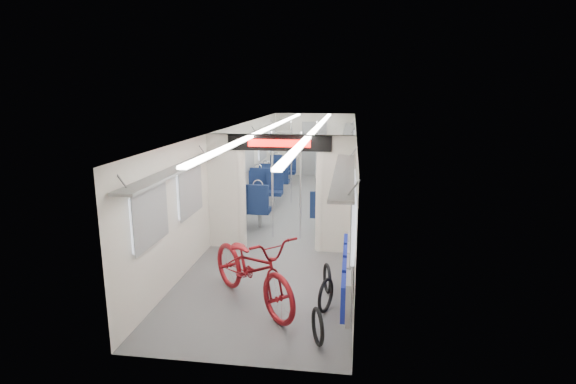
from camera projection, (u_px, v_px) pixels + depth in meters
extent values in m
plane|color=#515456|center=(293.00, 220.00, 11.05)|extent=(12.00, 12.00, 0.00)
cube|color=silver|center=(235.00, 173.00, 10.99)|extent=(0.02, 12.00, 2.30)
cube|color=silver|center=(354.00, 176.00, 10.59)|extent=(0.02, 12.00, 2.30)
cube|color=silver|center=(314.00, 145.00, 16.58)|extent=(2.90, 0.02, 2.30)
cube|color=silver|center=(224.00, 273.00, 5.00)|extent=(2.90, 0.02, 2.30)
cube|color=silver|center=(293.00, 126.00, 10.53)|extent=(2.90, 12.00, 0.02)
cube|color=white|center=(270.00, 127.00, 10.62)|extent=(0.12, 11.40, 0.04)
cube|color=white|center=(317.00, 128.00, 10.47)|extent=(0.12, 11.40, 0.04)
cube|color=silver|center=(225.00, 198.00, 9.05)|extent=(0.65, 0.18, 2.00)
cube|color=silver|center=(337.00, 202.00, 8.74)|extent=(0.65, 0.18, 2.00)
cube|color=silver|center=(280.00, 142.00, 8.64)|extent=(2.90, 0.18, 0.30)
cylinder|color=silver|center=(241.00, 199.00, 9.00)|extent=(0.20, 0.20, 2.00)
cylinder|color=silver|center=(321.00, 202.00, 8.78)|extent=(0.20, 0.20, 2.00)
cube|color=black|center=(279.00, 143.00, 8.53)|extent=(2.00, 0.03, 0.30)
cube|color=#FF0C07|center=(279.00, 143.00, 8.51)|extent=(1.20, 0.02, 0.14)
cube|color=silver|center=(149.00, 217.00, 6.30)|extent=(0.04, 1.00, 0.75)
cube|color=silver|center=(353.00, 225.00, 5.91)|extent=(0.04, 1.00, 0.75)
cube|color=silver|center=(189.00, 192.00, 7.84)|extent=(0.04, 1.00, 0.75)
cube|color=silver|center=(353.00, 197.00, 7.45)|extent=(0.04, 1.00, 0.75)
cube|color=silver|center=(230.00, 166.00, 10.45)|extent=(0.04, 1.00, 0.75)
cube|color=silver|center=(353.00, 169.00, 10.06)|extent=(0.04, 1.00, 0.75)
cube|color=silver|center=(249.00, 155.00, 12.28)|extent=(0.04, 1.00, 0.75)
cube|color=silver|center=(353.00, 157.00, 11.89)|extent=(0.04, 1.00, 0.75)
cube|color=silver|center=(262.00, 146.00, 14.11)|extent=(0.04, 1.00, 0.75)
cube|color=silver|center=(353.00, 148.00, 13.73)|extent=(0.04, 1.00, 0.75)
cube|color=silver|center=(272.00, 140.00, 15.85)|extent=(0.04, 1.00, 0.75)
cube|color=silver|center=(353.00, 141.00, 15.46)|extent=(0.04, 1.00, 0.75)
cube|color=gray|center=(179.00, 169.00, 6.93)|extent=(0.30, 3.60, 0.04)
cube|color=gray|center=(344.00, 173.00, 6.58)|extent=(0.30, 3.60, 0.04)
cube|color=gray|center=(258.00, 133.00, 12.72)|extent=(0.30, 7.60, 0.04)
cube|color=gray|center=(348.00, 134.00, 12.37)|extent=(0.30, 7.60, 0.04)
cube|color=gray|center=(314.00, 149.00, 16.56)|extent=(0.90, 0.05, 2.00)
imported|color=maroon|center=(252.00, 268.00, 6.63)|extent=(2.06, 2.12, 1.15)
cube|color=gray|center=(348.00, 298.00, 5.65)|extent=(0.06, 0.50, 0.57)
cube|color=navy|center=(343.00, 298.00, 5.65)|extent=(0.06, 0.46, 0.48)
cube|color=gray|center=(348.00, 280.00, 6.18)|extent=(0.06, 0.50, 0.57)
cube|color=navy|center=(344.00, 280.00, 6.18)|extent=(0.06, 0.46, 0.48)
cube|color=gray|center=(349.00, 265.00, 6.71)|extent=(0.06, 0.50, 0.57)
cube|color=navy|center=(345.00, 265.00, 6.72)|extent=(0.06, 0.46, 0.48)
cube|color=gray|center=(349.00, 252.00, 7.24)|extent=(0.06, 0.50, 0.57)
cube|color=navy|center=(345.00, 252.00, 7.25)|extent=(0.06, 0.46, 0.48)
torus|color=black|center=(318.00, 328.00, 5.63)|extent=(0.21, 0.48, 0.49)
torus|color=black|center=(326.00, 297.00, 6.46)|extent=(0.22, 0.50, 0.51)
torus|color=black|center=(327.00, 280.00, 7.07)|extent=(0.17, 0.48, 0.48)
cube|color=#0E1B40|center=(260.00, 210.00, 10.44)|extent=(0.49, 0.45, 0.10)
cylinder|color=gray|center=(260.00, 220.00, 10.49)|extent=(0.10, 0.10, 0.35)
cube|color=#0E1B40|center=(258.00, 198.00, 10.18)|extent=(0.49, 0.09, 0.59)
torus|color=silver|center=(258.00, 185.00, 10.12)|extent=(0.24, 0.03, 0.24)
cube|color=#0E1B40|center=(273.00, 193.00, 12.21)|extent=(0.49, 0.45, 0.10)
cylinder|color=gray|center=(273.00, 201.00, 12.26)|extent=(0.10, 0.10, 0.35)
cube|color=#0E1B40|center=(274.00, 179.00, 12.31)|extent=(0.49, 0.09, 0.59)
torus|color=silver|center=(274.00, 168.00, 12.24)|extent=(0.24, 0.03, 0.24)
cube|color=#0E1B40|center=(240.00, 210.00, 10.50)|extent=(0.49, 0.45, 0.10)
cylinder|color=gray|center=(240.00, 219.00, 10.55)|extent=(0.10, 0.10, 0.35)
cube|color=#0E1B40|center=(238.00, 197.00, 10.25)|extent=(0.49, 0.09, 0.59)
torus|color=silver|center=(238.00, 184.00, 10.18)|extent=(0.24, 0.03, 0.24)
cube|color=#0E1B40|center=(257.00, 192.00, 12.27)|extent=(0.49, 0.45, 0.10)
cylinder|color=gray|center=(257.00, 200.00, 12.32)|extent=(0.10, 0.10, 0.35)
cube|color=#0E1B40|center=(258.00, 179.00, 12.37)|extent=(0.49, 0.09, 0.59)
torus|color=silver|center=(258.00, 168.00, 12.31)|extent=(0.24, 0.03, 0.24)
cube|color=#0E1B40|center=(320.00, 214.00, 10.12)|extent=(0.41, 0.38, 0.10)
cylinder|color=gray|center=(319.00, 224.00, 10.17)|extent=(0.10, 0.10, 0.35)
cube|color=#0E1B40|center=(319.00, 203.00, 9.90)|extent=(0.41, 0.07, 0.50)
torus|color=silver|center=(319.00, 192.00, 9.85)|extent=(0.21, 0.03, 0.21)
cube|color=#0E1B40|center=(324.00, 198.00, 11.62)|extent=(0.41, 0.38, 0.10)
cylinder|color=gray|center=(324.00, 206.00, 11.67)|extent=(0.10, 0.10, 0.35)
cube|color=#0E1B40|center=(324.00, 186.00, 11.70)|extent=(0.41, 0.07, 0.50)
torus|color=silver|center=(325.00, 176.00, 11.64)|extent=(0.21, 0.03, 0.21)
cube|color=#0E1B40|center=(341.00, 215.00, 10.06)|extent=(0.41, 0.38, 0.10)
cylinder|color=gray|center=(340.00, 225.00, 10.11)|extent=(0.10, 0.10, 0.35)
cube|color=#0E1B40|center=(341.00, 204.00, 9.84)|extent=(0.41, 0.07, 0.50)
torus|color=silver|center=(341.00, 193.00, 9.78)|extent=(0.21, 0.03, 0.21)
cube|color=#0E1B40|center=(342.00, 199.00, 11.55)|extent=(0.41, 0.38, 0.10)
cylinder|color=gray|center=(342.00, 207.00, 11.60)|extent=(0.10, 0.10, 0.35)
cube|color=#0E1B40|center=(343.00, 186.00, 11.64)|extent=(0.41, 0.07, 0.50)
torus|color=silver|center=(343.00, 177.00, 11.58)|extent=(0.21, 0.03, 0.21)
cube|color=#0E1B40|center=(282.00, 181.00, 13.72)|extent=(0.42, 0.39, 0.10)
cylinder|color=gray|center=(282.00, 189.00, 13.77)|extent=(0.10, 0.10, 0.35)
cube|color=#0E1B40|center=(281.00, 173.00, 13.50)|extent=(0.42, 0.07, 0.52)
torus|color=silver|center=(281.00, 164.00, 13.44)|extent=(0.22, 0.03, 0.22)
cube|color=#0E1B40|center=(289.00, 172.00, 15.25)|extent=(0.42, 0.39, 0.10)
cylinder|color=gray|center=(289.00, 179.00, 15.30)|extent=(0.10, 0.10, 0.35)
cube|color=#0E1B40|center=(290.00, 163.00, 15.34)|extent=(0.42, 0.07, 0.52)
torus|color=silver|center=(290.00, 155.00, 15.28)|extent=(0.22, 0.03, 0.22)
cube|color=#0E1B40|center=(267.00, 181.00, 13.78)|extent=(0.42, 0.39, 0.10)
cylinder|color=gray|center=(267.00, 188.00, 13.83)|extent=(0.10, 0.10, 0.35)
cube|color=#0E1B40|center=(266.00, 172.00, 13.56)|extent=(0.42, 0.07, 0.52)
torus|color=silver|center=(266.00, 164.00, 13.50)|extent=(0.22, 0.03, 0.22)
cube|color=#0E1B40|center=(276.00, 172.00, 15.32)|extent=(0.42, 0.39, 0.10)
cylinder|color=gray|center=(276.00, 178.00, 15.37)|extent=(0.10, 0.10, 0.35)
cube|color=#0E1B40|center=(276.00, 162.00, 15.40)|extent=(0.42, 0.07, 0.52)
torus|color=silver|center=(276.00, 155.00, 15.35)|extent=(0.22, 0.03, 0.22)
cube|color=#0E1B40|center=(327.00, 186.00, 13.11)|extent=(0.43, 0.40, 0.10)
cylinder|color=gray|center=(327.00, 193.00, 13.16)|extent=(0.10, 0.10, 0.35)
cube|color=#0E1B40|center=(327.00, 176.00, 12.88)|extent=(0.43, 0.08, 0.53)
torus|color=silver|center=(327.00, 167.00, 12.82)|extent=(0.22, 0.03, 0.22)
cube|color=#0E1B40|center=(330.00, 175.00, 14.68)|extent=(0.43, 0.40, 0.10)
cylinder|color=gray|center=(330.00, 182.00, 14.73)|extent=(0.10, 0.10, 0.35)
cube|color=#0E1B40|center=(330.00, 165.00, 14.76)|extent=(0.43, 0.08, 0.53)
torus|color=silver|center=(331.00, 157.00, 14.70)|extent=(0.22, 0.03, 0.22)
cube|color=#0E1B40|center=(343.00, 186.00, 13.04)|extent=(0.43, 0.40, 0.10)
cylinder|color=gray|center=(343.00, 194.00, 13.09)|extent=(0.10, 0.10, 0.35)
cube|color=#0E1B40|center=(344.00, 177.00, 12.82)|extent=(0.43, 0.08, 0.53)
torus|color=silver|center=(344.00, 168.00, 12.76)|extent=(0.22, 0.03, 0.22)
cube|color=#0E1B40|center=(344.00, 176.00, 14.61)|extent=(0.43, 0.40, 0.10)
cylinder|color=gray|center=(344.00, 183.00, 14.66)|extent=(0.10, 0.10, 0.35)
cube|color=#0E1B40|center=(345.00, 166.00, 14.70)|extent=(0.43, 0.08, 0.53)
torus|color=silver|center=(345.00, 158.00, 14.64)|extent=(0.22, 0.03, 0.22)
cylinder|color=silver|center=(272.00, 185.00, 9.55)|extent=(0.05, 0.05, 2.30)
cylinder|color=silver|center=(300.00, 187.00, 9.45)|extent=(0.04, 0.04, 2.30)
cylinder|color=silver|center=(291.00, 163.00, 12.50)|extent=(0.04, 0.04, 2.30)
cylinder|color=silver|center=(316.00, 163.00, 12.49)|extent=(0.04, 0.04, 2.30)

